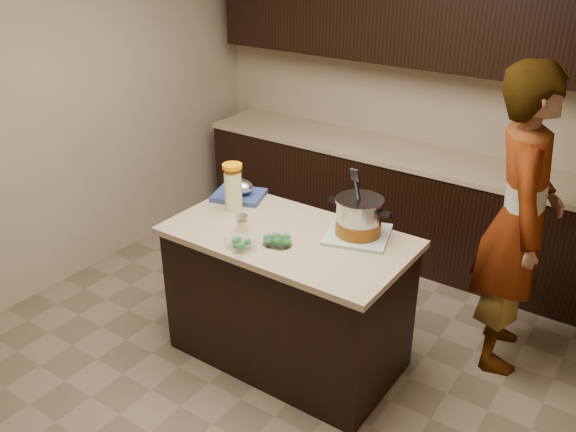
{
  "coord_description": "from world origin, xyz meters",
  "views": [
    {
      "loc": [
        1.82,
        -2.63,
        2.59
      ],
      "look_at": [
        0.0,
        0.0,
        1.02
      ],
      "focal_mm": 38.0,
      "sensor_mm": 36.0,
      "label": 1
    }
  ],
  "objects_px": {
    "stock_pot": "(359,219)",
    "lemonade_pitcher": "(233,189)",
    "island": "(288,297)",
    "person": "(519,222)"
  },
  "relations": [
    {
      "from": "stock_pot",
      "to": "person",
      "type": "distance_m",
      "value": 0.97
    },
    {
      "from": "stock_pot",
      "to": "lemonade_pitcher",
      "type": "xyz_separation_m",
      "value": [
        -0.84,
        -0.13,
        0.03
      ]
    },
    {
      "from": "stock_pot",
      "to": "island",
      "type": "bearing_deg",
      "value": -149.24
    },
    {
      "from": "stock_pot",
      "to": "person",
      "type": "xyz_separation_m",
      "value": [
        0.76,
        0.61,
        -0.05
      ]
    },
    {
      "from": "island",
      "to": "stock_pot",
      "type": "height_order",
      "value": "stock_pot"
    },
    {
      "from": "island",
      "to": "stock_pot",
      "type": "relative_size",
      "value": 3.63
    },
    {
      "from": "island",
      "to": "person",
      "type": "bearing_deg",
      "value": 36.5
    },
    {
      "from": "stock_pot",
      "to": "lemonade_pitcher",
      "type": "height_order",
      "value": "stock_pot"
    },
    {
      "from": "stock_pot",
      "to": "lemonade_pitcher",
      "type": "distance_m",
      "value": 0.85
    },
    {
      "from": "island",
      "to": "lemonade_pitcher",
      "type": "bearing_deg",
      "value": 169.86
    }
  ]
}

